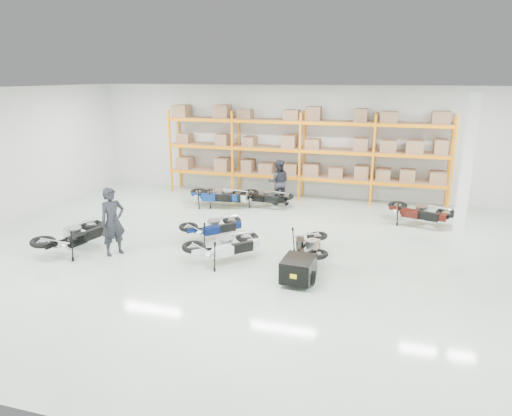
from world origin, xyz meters
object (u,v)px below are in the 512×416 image
(trailer, at_px, (298,269))
(moto_back_b, at_px, (226,193))
(person_back, at_px, (279,182))
(moto_silver_left, at_px, (225,241))
(moto_black_far_left, at_px, (74,231))
(moto_touring_right, at_px, (310,241))
(moto_blue_centre, at_px, (213,223))
(moto_back_a, at_px, (216,192))
(moto_back_d, at_px, (419,208))
(person_left, at_px, (113,222))
(moto_back_c, at_px, (266,193))

(trailer, xyz_separation_m, moto_back_b, (-3.96, 5.92, 0.17))
(trailer, bearing_deg, person_back, 110.78)
(moto_silver_left, xyz_separation_m, person_back, (0.05, 5.99, 0.30))
(moto_black_far_left, height_order, moto_touring_right, moto_black_far_left)
(moto_silver_left, distance_m, moto_back_b, 5.42)
(moto_blue_centre, xyz_separation_m, person_back, (0.99, 4.44, 0.35))
(moto_back_a, bearing_deg, moto_touring_right, -137.92)
(trailer, height_order, moto_back_d, moto_back_d)
(moto_touring_right, distance_m, moto_back_d, 5.02)
(moto_silver_left, bearing_deg, moto_blue_centre, -13.84)
(moto_touring_right, relative_size, trailer, 1.10)
(moto_touring_right, bearing_deg, person_back, 103.80)
(moto_blue_centre, xyz_separation_m, person_left, (-2.22, -1.92, 0.43))
(moto_back_a, height_order, person_left, person_left)
(moto_black_far_left, xyz_separation_m, person_back, (4.42, 6.48, 0.27))
(moto_blue_centre, relative_size, moto_touring_right, 1.03)
(moto_black_far_left, relative_size, moto_back_a, 1.06)
(moto_silver_left, relative_size, trailer, 1.24)
(moto_back_a, height_order, person_back, person_back)
(moto_black_far_left, relative_size, person_back, 1.14)
(moto_touring_right, relative_size, person_left, 0.88)
(moto_back_c, distance_m, person_left, 6.50)
(moto_back_a, xyz_separation_m, moto_back_d, (7.35, -0.20, 0.01))
(moto_back_b, bearing_deg, moto_back_a, 106.47)
(moto_back_b, relative_size, moto_back_c, 1.01)
(moto_silver_left, relative_size, person_back, 1.08)
(moto_blue_centre, relative_size, moto_back_a, 0.91)
(moto_blue_centre, relative_size, moto_black_far_left, 0.86)
(moto_blue_centre, bearing_deg, trailer, -171.06)
(person_left, bearing_deg, moto_touring_right, -44.90)
(trailer, height_order, moto_back_c, moto_back_c)
(moto_blue_centre, bearing_deg, moto_back_b, -30.45)
(moto_touring_right, height_order, moto_back_c, moto_back_c)
(moto_back_d, height_order, person_left, person_left)
(moto_back_b, bearing_deg, moto_back_c, -78.21)
(moto_silver_left, height_order, trailer, moto_silver_left)
(moto_silver_left, relative_size, moto_back_b, 1.07)
(moto_back_a, relative_size, person_back, 1.08)
(moto_touring_right, relative_size, person_back, 0.96)
(moto_black_far_left, relative_size, person_left, 1.05)
(moto_back_b, distance_m, moto_back_d, 6.99)
(moto_back_d, relative_size, person_back, 1.10)
(moto_silver_left, bearing_deg, moto_back_c, -41.74)
(moto_touring_right, bearing_deg, moto_back_d, 44.63)
(moto_blue_centre, bearing_deg, moto_silver_left, 167.26)
(moto_back_d, bearing_deg, moto_back_a, 107.79)
(moto_black_far_left, bearing_deg, trailer, -170.26)
(trailer, xyz_separation_m, moto_back_c, (-2.49, 6.27, 0.16))
(person_left, bearing_deg, moto_back_b, 18.83)
(moto_back_a, bearing_deg, person_left, 165.69)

